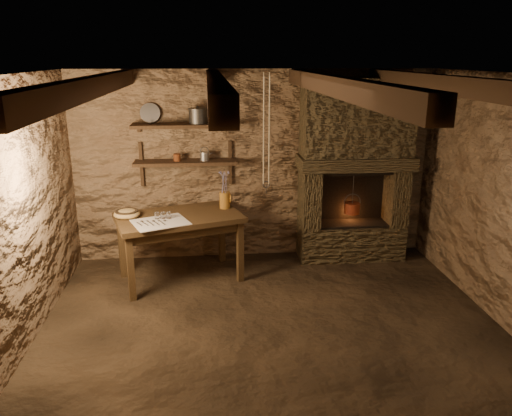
{
  "coord_description": "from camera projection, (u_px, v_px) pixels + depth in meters",
  "views": [
    {
      "loc": [
        -0.58,
        -4.2,
        2.55
      ],
      "look_at": [
        -0.08,
        0.9,
        0.98
      ],
      "focal_mm": 35.0,
      "sensor_mm": 36.0,
      "label": 1
    }
  ],
  "objects": [
    {
      "name": "small_kettle",
      "position": [
        205.0,
        156.0,
        6.09
      ],
      "size": [
        0.17,
        0.14,
        0.16
      ],
      "primitive_type": null,
      "rotation": [
        0.0,
        0.0,
        -0.19
      ],
      "color": "#A6A6A1",
      "rests_on": "shelf_lower"
    },
    {
      "name": "red_pot",
      "position": [
        352.0,
        207.0,
        6.35
      ],
      "size": [
        0.22,
        0.22,
        0.54
      ],
      "rotation": [
        0.0,
        0.0,
        0.14
      ],
      "color": "maroon",
      "rests_on": "hearth"
    },
    {
      "name": "shelf_lower",
      "position": [
        186.0,
        162.0,
        6.09
      ],
      "size": [
        1.25,
        0.3,
        0.04
      ],
      "primitive_type": "cube",
      "color": "black",
      "rests_on": "back_wall"
    },
    {
      "name": "beam_far_right",
      "position": [
        449.0,
        85.0,
        4.26
      ],
      "size": [
        0.14,
        3.95,
        0.16
      ],
      "primitive_type": "cube",
      "color": "black",
      "rests_on": "ceiling"
    },
    {
      "name": "rusty_tin",
      "position": [
        177.0,
        157.0,
        6.06
      ],
      "size": [
        0.11,
        0.11,
        0.09
      ],
      "primitive_type": "cylinder",
      "rotation": [
        0.0,
        0.0,
        -0.24
      ],
      "color": "#4E220F",
      "rests_on": "shelf_lower"
    },
    {
      "name": "beam_far_left",
      "position": [
        90.0,
        87.0,
        3.98
      ],
      "size": [
        0.14,
        3.95,
        0.16
      ],
      "primitive_type": "cube",
      "color": "black",
      "rests_on": "ceiling"
    },
    {
      "name": "work_table",
      "position": [
        180.0,
        245.0,
        5.83
      ],
      "size": [
        1.56,
        1.17,
        0.8
      ],
      "rotation": [
        0.0,
        0.0,
        0.3
      ],
      "color": "black",
      "rests_on": "floor"
    },
    {
      "name": "pewter_cutlery_row",
      "position": [
        160.0,
        222.0,
        5.45
      ],
      "size": [
        0.51,
        0.35,
        0.01
      ],
      "primitive_type": null,
      "rotation": [
        0.0,
        0.0,
        0.39
      ],
      "color": "gray",
      "rests_on": "linen_cloth"
    },
    {
      "name": "beam_mid_left",
      "position": [
        215.0,
        86.0,
        4.08
      ],
      "size": [
        0.14,
        3.95,
        0.16
      ],
      "primitive_type": "cube",
      "color": "black",
      "rests_on": "ceiling"
    },
    {
      "name": "ceiling",
      "position": [
        276.0,
        75.0,
        4.1
      ],
      "size": [
        4.5,
        4.0,
        0.04
      ],
      "primitive_type": "cube",
      "color": "black",
      "rests_on": "back_wall"
    },
    {
      "name": "back_wall",
      "position": [
        254.0,
        166.0,
        6.35
      ],
      "size": [
        4.5,
        0.04,
        2.4
      ],
      "primitive_type": "cube",
      "color": "brown",
      "rests_on": "floor"
    },
    {
      "name": "left_wall",
      "position": [
        12.0,
        221.0,
        4.24
      ],
      "size": [
        0.04,
        4.0,
        2.4
      ],
      "primitive_type": "cube",
      "color": "brown",
      "rests_on": "floor"
    },
    {
      "name": "iron_stockpot",
      "position": [
        198.0,
        117.0,
        5.95
      ],
      "size": [
        0.28,
        0.28,
        0.16
      ],
      "primitive_type": "cylinder",
      "rotation": [
        0.0,
        0.0,
        0.35
      ],
      "color": "#2D2A28",
      "rests_on": "shelf_upper"
    },
    {
      "name": "front_wall",
      "position": [
        326.0,
        332.0,
        2.55
      ],
      "size": [
        4.5,
        0.04,
        2.4
      ],
      "primitive_type": "cube",
      "color": "brown",
      "rests_on": "floor"
    },
    {
      "name": "beam_mid_right",
      "position": [
        335.0,
        86.0,
        4.17
      ],
      "size": [
        0.14,
        3.95,
        0.16
      ],
      "primitive_type": "cube",
      "color": "black",
      "rests_on": "ceiling"
    },
    {
      "name": "hearth",
      "position": [
        355.0,
        166.0,
        6.24
      ],
      "size": [
        1.43,
        0.51,
        2.3
      ],
      "color": "#352A1A",
      "rests_on": "floor"
    },
    {
      "name": "tin_pan",
      "position": [
        150.0,
        113.0,
        5.98
      ],
      "size": [
        0.24,
        0.12,
        0.24
      ],
      "primitive_type": "cylinder",
      "rotation": [
        1.26,
        0.0,
        0.05
      ],
      "color": "#A6A6A1",
      "rests_on": "shelf_upper"
    },
    {
      "name": "shelf_upper",
      "position": [
        184.0,
        125.0,
        5.96
      ],
      "size": [
        1.25,
        0.3,
        0.04
      ],
      "primitive_type": "cube",
      "color": "black",
      "rests_on": "back_wall"
    },
    {
      "name": "linen_cloth",
      "position": [
        160.0,
        222.0,
        5.47
      ],
      "size": [
        0.7,
        0.64,
        0.01
      ],
      "primitive_type": "cube",
      "rotation": [
        0.0,
        0.0,
        0.39
      ],
      "color": "silver",
      "rests_on": "work_table"
    },
    {
      "name": "drinking_glasses",
      "position": [
        163.0,
        216.0,
        5.56
      ],
      "size": [
        0.18,
        0.06,
        0.07
      ],
      "primitive_type": null,
      "color": "white",
      "rests_on": "linen_cloth"
    },
    {
      "name": "stoneware_jug",
      "position": [
        225.0,
        192.0,
        5.94
      ],
      "size": [
        0.16,
        0.16,
        0.45
      ],
      "rotation": [
        0.0,
        0.0,
        0.31
      ],
      "color": "#9D631E",
      "rests_on": "work_table"
    },
    {
      "name": "wooden_bowl",
      "position": [
        127.0,
        214.0,
        5.65
      ],
      "size": [
        0.36,
        0.36,
        0.11
      ],
      "primitive_type": "ellipsoid",
      "rotation": [
        0.0,
        0.0,
        0.24
      ],
      "color": "olive",
      "rests_on": "work_table"
    },
    {
      "name": "floor",
      "position": [
        273.0,
        332.0,
        4.8
      ],
      "size": [
        4.5,
        4.5,
        0.0
      ],
      "primitive_type": "plane",
      "color": "black",
      "rests_on": "ground"
    },
    {
      "name": "hanging_ropes",
      "position": [
        267.0,
        130.0,
        5.28
      ],
      "size": [
        0.08,
        0.08,
        1.2
      ],
      "primitive_type": null,
      "color": "#CAB78F",
      "rests_on": "ceiling"
    }
  ]
}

